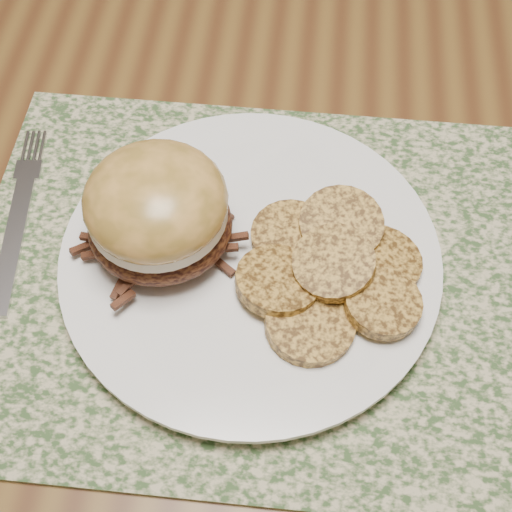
{
  "coord_description": "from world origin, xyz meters",
  "views": [
    {
      "loc": [
        -0.13,
        -0.31,
        1.2
      ],
      "look_at": [
        -0.15,
        -0.05,
        0.79
      ],
      "focal_mm": 50.0,
      "sensor_mm": 36.0,
      "label": 1
    }
  ],
  "objects": [
    {
      "name": "pork_sandwich",
      "position": [
        -0.22,
        -0.03,
        0.81
      ],
      "size": [
        0.12,
        0.11,
        0.08
      ],
      "rotation": [
        0.0,
        0.0,
        0.19
      ],
      "color": "black",
      "rests_on": "dinner_plate"
    },
    {
      "name": "dinner_plate",
      "position": [
        -0.16,
        -0.04,
        0.76
      ],
      "size": [
        0.26,
        0.26,
        0.02
      ],
      "primitive_type": "cylinder",
      "color": "white",
      "rests_on": "placemat"
    },
    {
      "name": "fork",
      "position": [
        -0.34,
        -0.01,
        0.76
      ],
      "size": [
        0.03,
        0.18,
        0.0
      ],
      "rotation": [
        0.0,
        0.0,
        0.11
      ],
      "color": "#BBBBC2",
      "rests_on": "placemat"
    },
    {
      "name": "dining_table",
      "position": [
        0.0,
        0.0,
        0.67
      ],
      "size": [
        1.5,
        0.9,
        0.75
      ],
      "color": "brown",
      "rests_on": "ground"
    },
    {
      "name": "ground",
      "position": [
        0.0,
        0.0,
        0.0
      ],
      "size": [
        3.5,
        3.5,
        0.0
      ],
      "primitive_type": "plane",
      "color": "#522E1C",
      "rests_on": "ground"
    },
    {
      "name": "roasted_potatoes",
      "position": [
        -0.1,
        -0.05,
        0.78
      ],
      "size": [
        0.15,
        0.15,
        0.03
      ],
      "color": "#C08E38",
      "rests_on": "dinner_plate"
    },
    {
      "name": "placemat",
      "position": [
        -0.14,
        -0.04,
        0.75
      ],
      "size": [
        0.45,
        0.33,
        0.0
      ],
      "primitive_type": "cube",
      "color": "#365029",
      "rests_on": "dining_table"
    }
  ]
}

